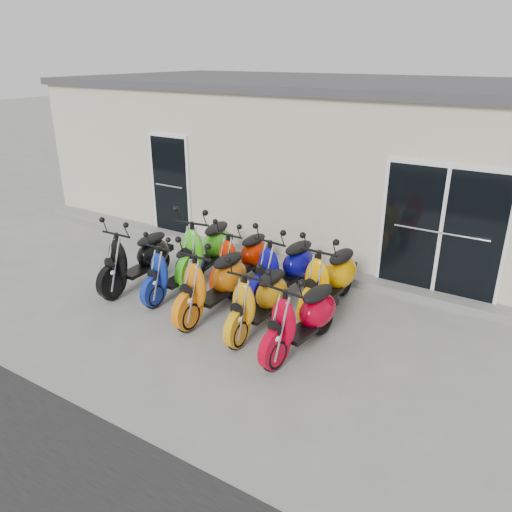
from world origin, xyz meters
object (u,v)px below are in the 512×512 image
Objects in this scene: scooter_front_blue at (175,262)px; scooter_back_green at (206,240)px; scooter_front_orange_a at (213,273)px; scooter_front_orange_b at (259,291)px; scooter_back_blue at (285,259)px; scooter_front_black at (136,250)px; scooter_front_red at (302,308)px; scooter_back_yellow at (330,269)px; scooter_back_red at (242,250)px.

scooter_back_green is (-0.02, 0.87, 0.12)m from scooter_front_blue.
scooter_front_orange_a reaches higher than scooter_front_orange_b.
scooter_back_blue is (-0.22, 1.19, 0.05)m from scooter_front_orange_b.
scooter_front_orange_a is 0.88m from scooter_front_orange_b.
scooter_front_orange_b is at bearing -73.35° from scooter_back_blue.
scooter_front_orange_b is (2.65, -0.17, -0.04)m from scooter_front_black.
scooter_front_red is 0.94× the size of scooter_back_yellow.
scooter_front_blue is 0.88× the size of scooter_back_blue.
scooter_front_black is 0.97× the size of scooter_back_yellow.
scooter_front_black is 2.63m from scooter_back_blue.
scooter_front_red reaches higher than scooter_front_orange_b.
scooter_front_red is 1.69m from scooter_back_blue.
scooter_back_green reaches higher than scooter_back_yellow.
scooter_front_orange_a is at bearing -76.76° from scooter_back_red.
scooter_front_black is 0.98× the size of scooter_front_orange_a.
scooter_front_orange_a is 1.23m from scooter_back_red.
scooter_front_black is 1.25m from scooter_back_green.
scooter_front_orange_b is at bearing 175.60° from scooter_front_red.
scooter_back_blue reaches higher than scooter_front_blue.
scooter_front_orange_a is 1.01× the size of scooter_back_blue.
scooter_back_green is at bearing 161.05° from scooter_front_red.
scooter_back_yellow reaches higher than scooter_back_blue.
scooter_front_orange_b is 1.32m from scooter_back_yellow.
scooter_front_orange_a reaches higher than scooter_front_blue.
scooter_back_blue is 0.98× the size of scooter_back_yellow.
scooter_front_orange_a is 0.95× the size of scooter_back_green.
scooter_back_yellow reaches higher than scooter_front_blue.
scooter_front_orange_b is (0.88, -0.06, -0.06)m from scooter_front_orange_a.
scooter_front_blue is 0.98m from scooter_front_orange_a.
scooter_front_orange_b is (1.83, -0.26, 0.03)m from scooter_front_blue.
scooter_front_red is (3.45, -0.33, -0.03)m from scooter_front_black.
scooter_back_red is 0.91× the size of scooter_back_yellow.
scooter_front_red is (2.63, -0.42, 0.05)m from scooter_front_blue.
scooter_back_red is at bearing -178.07° from scooter_back_blue.
scooter_front_red reaches higher than scooter_back_red.
scooter_back_red is (0.72, 0.12, -0.09)m from scooter_back_green.
scooter_front_orange_b is at bearing -40.29° from scooter_back_green.
scooter_back_blue is at bearing 134.15° from scooter_front_red.
scooter_back_yellow is at bearing 5.18° from scooter_back_blue.
scooter_front_black is 3.41m from scooter_back_yellow.
scooter_front_blue is 2.61m from scooter_back_yellow.
scooter_front_blue is 0.95× the size of scooter_front_orange_b.
scooter_front_black is at bearing -151.12° from scooter_back_blue.
scooter_back_red is 0.92m from scooter_back_blue.
scooter_front_orange_a is 1.86m from scooter_back_yellow.
scooter_front_red is 0.90× the size of scooter_back_green.
scooter_front_blue is 0.88m from scooter_back_green.
scooter_front_orange_b is 0.88× the size of scooter_back_green.
scooter_back_yellow reaches higher than scooter_front_red.
scooter_front_red is (1.68, -0.22, -0.04)m from scooter_front_orange_a.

